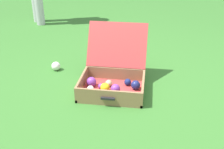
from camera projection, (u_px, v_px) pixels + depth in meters
name	position (u px, v px, depth m)	size (l,w,h in m)	color
ground_plane	(123.00, 93.00, 2.28)	(16.00, 16.00, 0.00)	#336B28
open_suitcase	(113.00, 77.00, 2.31)	(0.53, 0.66, 0.49)	#B23838
stray_ball_on_grass	(56.00, 66.00, 2.65)	(0.09, 0.09, 0.09)	white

